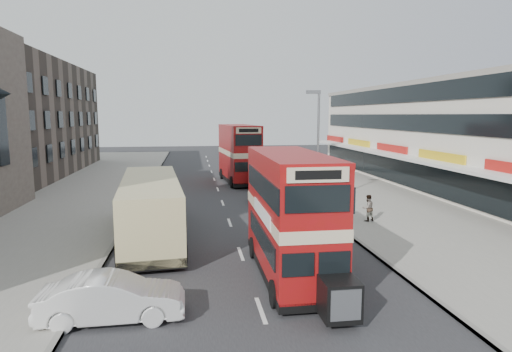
{
  "coord_description": "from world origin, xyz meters",
  "views": [
    {
      "loc": [
        -2.16,
        -11.52,
        6.44
      ],
      "look_at": [
        0.54,
        6.79,
        3.84
      ],
      "focal_mm": 30.54,
      "sensor_mm": 36.0,
      "label": 1
    }
  ],
  "objects_px": {
    "car_left_front": "(112,298)",
    "car_right_c": "(267,173)",
    "cyclist": "(286,197)",
    "bus_main": "(291,215)",
    "coach": "(151,206)",
    "pedestrian_far": "(300,169)",
    "street_lamp": "(317,139)",
    "car_right_a": "(288,199)",
    "bus_second": "(239,153)",
    "car_right_b": "(281,192)",
    "pedestrian_near": "(368,208)"
  },
  "relations": [
    {
      "from": "cyclist",
      "to": "pedestrian_near",
      "type": "bearing_deg",
      "value": -55.72
    },
    {
      "from": "bus_second",
      "to": "pedestrian_near",
      "type": "xyz_separation_m",
      "value": [
        5.83,
        -17.08,
        -1.84
      ]
    },
    {
      "from": "car_left_front",
      "to": "bus_main",
      "type": "bearing_deg",
      "value": -66.13
    },
    {
      "from": "bus_main",
      "to": "cyclist",
      "type": "xyz_separation_m",
      "value": [
        2.65,
        12.98,
        -1.82
      ]
    },
    {
      "from": "pedestrian_near",
      "to": "pedestrian_far",
      "type": "bearing_deg",
      "value": -106.53
    },
    {
      "from": "street_lamp",
      "to": "pedestrian_near",
      "type": "distance_m",
      "value": 6.8
    },
    {
      "from": "bus_second",
      "to": "car_right_b",
      "type": "relative_size",
      "value": 1.99
    },
    {
      "from": "bus_second",
      "to": "coach",
      "type": "relative_size",
      "value": 0.86
    },
    {
      "from": "car_right_a",
      "to": "car_right_b",
      "type": "bearing_deg",
      "value": 175.5
    },
    {
      "from": "bus_main",
      "to": "car_right_c",
      "type": "xyz_separation_m",
      "value": [
        3.77,
        26.93,
        -1.93
      ]
    },
    {
      "from": "street_lamp",
      "to": "cyclist",
      "type": "relative_size",
      "value": 3.89
    },
    {
      "from": "bus_main",
      "to": "coach",
      "type": "distance_m",
      "value": 8.7
    },
    {
      "from": "bus_main",
      "to": "car_right_c",
      "type": "relative_size",
      "value": 2.5
    },
    {
      "from": "bus_second",
      "to": "pedestrian_near",
      "type": "relative_size",
      "value": 6.03
    },
    {
      "from": "cyclist",
      "to": "car_right_c",
      "type": "bearing_deg",
      "value": 83.8
    },
    {
      "from": "street_lamp",
      "to": "pedestrian_near",
      "type": "height_order",
      "value": "street_lamp"
    },
    {
      "from": "pedestrian_far",
      "to": "cyclist",
      "type": "distance_m",
      "value": 13.89
    },
    {
      "from": "street_lamp",
      "to": "car_right_a",
      "type": "distance_m",
      "value": 4.69
    },
    {
      "from": "car_right_a",
      "to": "car_right_c",
      "type": "bearing_deg",
      "value": 171.88
    },
    {
      "from": "bus_second",
      "to": "coach",
      "type": "height_order",
      "value": "bus_second"
    },
    {
      "from": "street_lamp",
      "to": "bus_second",
      "type": "distance_m",
      "value": 12.59
    },
    {
      "from": "pedestrian_near",
      "to": "street_lamp",
      "type": "bearing_deg",
      "value": -88.17
    },
    {
      "from": "bus_second",
      "to": "car_right_a",
      "type": "relative_size",
      "value": 2.4
    },
    {
      "from": "pedestrian_near",
      "to": "pedestrian_far",
      "type": "distance_m",
      "value": 18.51
    },
    {
      "from": "bus_main",
      "to": "car_right_a",
      "type": "height_order",
      "value": "bus_main"
    },
    {
      "from": "car_right_c",
      "to": "street_lamp",
      "type": "bearing_deg",
      "value": 7.33
    },
    {
      "from": "bus_main",
      "to": "car_right_c",
      "type": "bearing_deg",
      "value": -97.87
    },
    {
      "from": "pedestrian_far",
      "to": "car_right_a",
      "type": "bearing_deg",
      "value": -109.1
    },
    {
      "from": "car_right_c",
      "to": "pedestrian_far",
      "type": "height_order",
      "value": "pedestrian_far"
    },
    {
      "from": "street_lamp",
      "to": "coach",
      "type": "distance_m",
      "value": 13.17
    },
    {
      "from": "bus_second",
      "to": "car_left_front",
      "type": "distance_m",
      "value": 28.65
    },
    {
      "from": "bus_second",
      "to": "pedestrian_near",
      "type": "distance_m",
      "value": 18.14
    },
    {
      "from": "car_right_a",
      "to": "pedestrian_near",
      "type": "bearing_deg",
      "value": 31.71
    },
    {
      "from": "street_lamp",
      "to": "car_right_b",
      "type": "height_order",
      "value": "street_lamp"
    },
    {
      "from": "coach",
      "to": "car_right_c",
      "type": "relative_size",
      "value": 3.26
    },
    {
      "from": "bus_second",
      "to": "car_right_a",
      "type": "xyz_separation_m",
      "value": [
        2.11,
        -11.92,
        -2.21
      ]
    },
    {
      "from": "coach",
      "to": "pedestrian_far",
      "type": "height_order",
      "value": "coach"
    },
    {
      "from": "street_lamp",
      "to": "car_left_front",
      "type": "bearing_deg",
      "value": -125.11
    },
    {
      "from": "car_left_front",
      "to": "car_right_c",
      "type": "xyz_separation_m",
      "value": [
        10.16,
        29.87,
        -0.15
      ]
    },
    {
      "from": "coach",
      "to": "bus_second",
      "type": "bearing_deg",
      "value": 65.06
    },
    {
      "from": "bus_second",
      "to": "pedestrian_far",
      "type": "height_order",
      "value": "bus_second"
    },
    {
      "from": "bus_main",
      "to": "pedestrian_near",
      "type": "relative_size",
      "value": 5.41
    },
    {
      "from": "bus_second",
      "to": "car_right_c",
      "type": "distance_m",
      "value": 4.39
    },
    {
      "from": "bus_main",
      "to": "pedestrian_far",
      "type": "relative_size",
      "value": 5.08
    },
    {
      "from": "pedestrian_far",
      "to": "cyclist",
      "type": "xyz_separation_m",
      "value": [
        -4.34,
        -13.2,
        -0.31
      ]
    },
    {
      "from": "coach",
      "to": "car_right_b",
      "type": "distance_m",
      "value": 12.68
    },
    {
      "from": "pedestrian_near",
      "to": "cyclist",
      "type": "xyz_separation_m",
      "value": [
        -3.84,
        5.31,
        -0.25
      ]
    },
    {
      "from": "car_left_front",
      "to": "car_right_c",
      "type": "bearing_deg",
      "value": -19.66
    },
    {
      "from": "cyclist",
      "to": "bus_main",
      "type": "bearing_deg",
      "value": -103.15
    },
    {
      "from": "pedestrian_far",
      "to": "car_right_b",
      "type": "bearing_deg",
      "value": -112.74
    }
  ]
}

